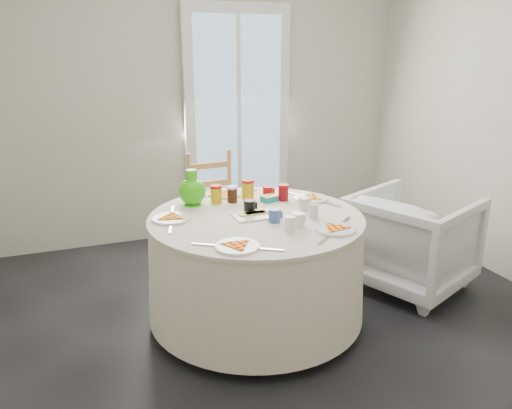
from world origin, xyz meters
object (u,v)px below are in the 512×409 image
object	(u,v)px
armchair	(412,237)
green_pitcher	(192,184)
wooden_chair	(217,208)
table	(256,267)

from	to	relation	value
armchair	green_pitcher	world-z (taller)	green_pitcher
wooden_chair	green_pitcher	world-z (taller)	green_pitcher
wooden_chair	armchair	world-z (taller)	wooden_chair
table	green_pitcher	world-z (taller)	green_pitcher
table	armchair	bearing A→B (deg)	2.47
table	green_pitcher	xyz separation A→B (m)	(-0.31, 0.37, 0.49)
wooden_chair	table	bearing A→B (deg)	-95.80
armchair	green_pitcher	bearing A→B (deg)	55.14
armchair	wooden_chair	bearing A→B (deg)	28.98
wooden_chair	armchair	xyz separation A→B (m)	(1.22, -0.94, -0.08)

